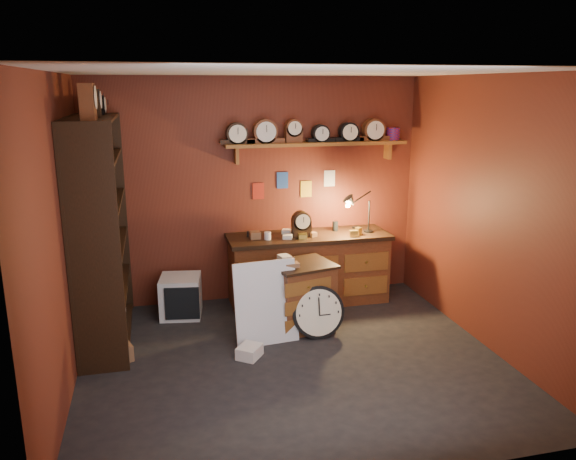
# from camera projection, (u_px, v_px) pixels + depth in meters

# --- Properties ---
(floor) EXTENTS (4.00, 4.00, 0.00)m
(floor) POSITION_uv_depth(u_px,v_px,m) (293.00, 361.00, 5.43)
(floor) COLOR black
(floor) RESTS_ON ground
(room_shell) EXTENTS (4.02, 3.62, 2.71)m
(room_shell) POSITION_uv_depth(u_px,v_px,m) (295.00, 184.00, 5.11)
(room_shell) COLOR maroon
(room_shell) RESTS_ON ground
(shelving_unit) EXTENTS (0.47, 1.60, 2.58)m
(shelving_unit) POSITION_uv_depth(u_px,v_px,m) (97.00, 223.00, 5.63)
(shelving_unit) COLOR black
(shelving_unit) RESTS_ON ground
(workbench) EXTENTS (1.95, 0.66, 1.36)m
(workbench) POSITION_uv_depth(u_px,v_px,m) (309.00, 265.00, 6.83)
(workbench) COLOR brown
(workbench) RESTS_ON ground
(low_cabinet) EXTENTS (0.75, 0.68, 0.82)m
(low_cabinet) POSITION_uv_depth(u_px,v_px,m) (302.00, 293.00, 6.11)
(low_cabinet) COLOR brown
(low_cabinet) RESTS_ON ground
(big_round_clock) EXTENTS (0.56, 0.18, 0.56)m
(big_round_clock) POSITION_uv_depth(u_px,v_px,m) (318.00, 312.00, 5.90)
(big_round_clock) COLOR black
(big_round_clock) RESTS_ON ground
(white_panel) EXTENTS (0.68, 0.25, 0.87)m
(white_panel) POSITION_uv_depth(u_px,v_px,m) (267.00, 341.00, 5.85)
(white_panel) COLOR silver
(white_panel) RESTS_ON ground
(mini_fridge) EXTENTS (0.51, 0.53, 0.47)m
(mini_fridge) POSITION_uv_depth(u_px,v_px,m) (181.00, 296.00, 6.46)
(mini_fridge) COLOR silver
(mini_fridge) RESTS_ON ground
(floor_box_a) EXTENTS (0.32, 0.29, 0.16)m
(floor_box_a) POSITION_uv_depth(u_px,v_px,m) (117.00, 353.00, 5.42)
(floor_box_a) COLOR #8B5D3C
(floor_box_a) RESTS_ON ground
(floor_box_b) EXTENTS (0.30, 0.31, 0.12)m
(floor_box_b) POSITION_uv_depth(u_px,v_px,m) (249.00, 352.00, 5.49)
(floor_box_b) COLOR white
(floor_box_b) RESTS_ON ground
(floor_box_c) EXTENTS (0.31, 0.29, 0.18)m
(floor_box_c) POSITION_uv_depth(u_px,v_px,m) (251.00, 319.00, 6.17)
(floor_box_c) COLOR #8B5D3C
(floor_box_c) RESTS_ON ground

